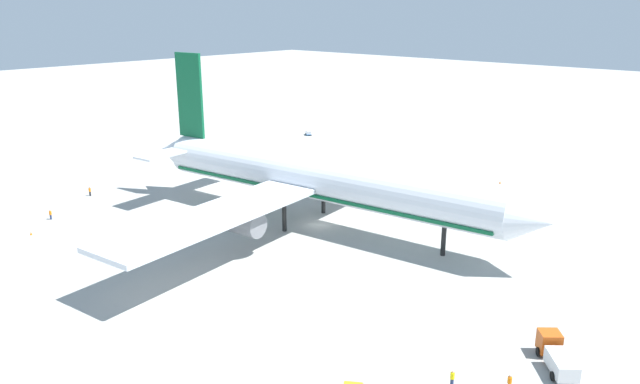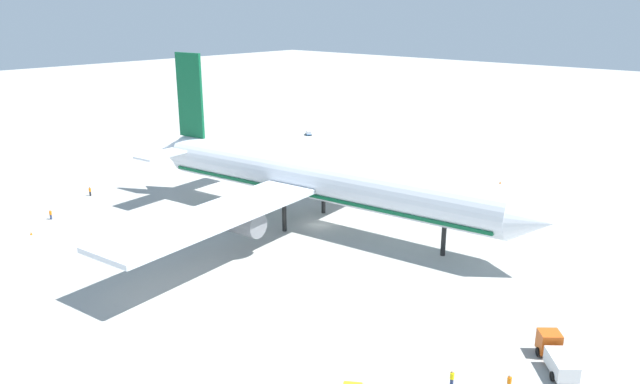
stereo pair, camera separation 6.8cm
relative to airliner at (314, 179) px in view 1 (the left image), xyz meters
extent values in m
plane|color=#9E9E99|center=(1.32, 0.05, -7.58)|extent=(600.00, 600.00, 0.00)
cylinder|color=silver|center=(1.32, 0.05, 0.20)|extent=(61.56, 13.69, 6.72)
cone|color=silver|center=(34.38, 3.86, 0.20)|extent=(6.10, 7.16, 6.58)
cone|color=silver|center=(-32.41, -3.85, 0.20)|extent=(7.41, 7.11, 6.38)
cube|color=#0C5933|center=(-27.09, -3.23, 11.09)|extent=(6.02, 1.18, 15.05)
cube|color=silver|center=(-28.30, 2.88, 1.55)|extent=(5.57, 10.85, 0.36)
cube|color=silver|center=(-26.87, -9.46, 1.55)|extent=(5.57, 10.85, 0.36)
cube|color=silver|center=(-4.10, 20.33, -0.81)|extent=(12.93, 35.62, 0.70)
cylinder|color=slate|center=(-2.51, 15.25, -3.21)|extent=(6.22, 4.74, 4.10)
cube|color=silver|center=(0.66, -20.94, -0.81)|extent=(12.93, 35.62, 0.70)
cylinder|color=slate|center=(1.05, -15.63, -2.97)|extent=(5.65, 4.21, 3.63)
cylinder|color=black|center=(22.59, 2.50, -5.37)|extent=(0.70, 0.70, 4.42)
cylinder|color=black|center=(-2.34, 5.02, -5.37)|extent=(0.70, 0.70, 4.42)
cylinder|color=black|center=(-1.11, -5.63, -5.37)|extent=(0.70, 0.70, 4.42)
cube|color=#0C5933|center=(1.32, 0.05, -1.64)|extent=(59.09, 13.08, 0.50)
cube|color=#BF4C14|center=(43.95, -12.86, -6.07)|extent=(2.87, 2.85, 2.12)
cube|color=silver|center=(46.27, -15.56, -6.36)|extent=(4.24, 4.45, 1.54)
cube|color=black|center=(43.50, -12.34, -5.54)|extent=(1.38, 1.20, 0.93)
cylinder|color=black|center=(43.29, -13.69, -7.13)|extent=(0.81, 0.88, 0.90)
cylinder|color=black|center=(44.87, -12.33, -7.13)|extent=(0.81, 0.88, 0.90)
cylinder|color=black|center=(46.04, -16.89, -7.13)|extent=(0.81, 0.88, 0.90)
cylinder|color=black|center=(47.62, -15.53, -7.13)|extent=(0.81, 0.88, 0.90)
cube|color=#26598C|center=(-49.21, 51.70, -7.30)|extent=(3.11, 2.99, 0.15)
cylinder|color=#333338|center=(-50.52, 52.87, -7.30)|extent=(0.50, 0.46, 0.08)
cube|color=silver|center=(-49.21, 51.70, -6.78)|extent=(2.67, 2.57, 0.89)
cylinder|color=black|center=(-50.51, 51.91, -7.38)|extent=(0.38, 0.36, 0.40)
cylinder|color=black|center=(-49.57, 52.96, -7.38)|extent=(0.38, 0.36, 0.40)
cylinder|color=black|center=(-48.86, 50.44, -7.38)|extent=(0.38, 0.36, 0.40)
cylinder|color=black|center=(-47.92, 51.48, -7.38)|extent=(0.38, 0.36, 0.40)
cube|color=gray|center=(-46.61, 22.44, -7.30)|extent=(2.36, 3.00, 0.15)
cylinder|color=#333338|center=(-45.94, 23.93, -7.30)|extent=(0.32, 0.58, 0.08)
cube|color=silver|center=(-46.61, 22.44, -6.72)|extent=(2.06, 2.56, 1.02)
cylinder|color=black|center=(-46.83, 23.65, -7.38)|extent=(0.27, 0.41, 0.40)
cylinder|color=black|center=(-45.55, 23.08, -7.38)|extent=(0.27, 0.41, 0.40)
cylinder|color=black|center=(-47.66, 21.81, -7.38)|extent=(0.27, 0.41, 0.40)
cylinder|color=black|center=(-46.38, 21.24, -7.38)|extent=(0.27, 0.41, 0.40)
cylinder|color=navy|center=(39.42, -24.11, -7.16)|extent=(0.43, 0.43, 0.84)
cylinder|color=yellow|center=(39.42, -24.11, -6.42)|extent=(0.54, 0.54, 0.63)
sphere|color=tan|center=(39.42, -24.11, -6.00)|extent=(0.23, 0.23, 0.23)
cylinder|color=black|center=(-41.33, -16.86, -7.15)|extent=(0.45, 0.45, 0.85)
cylinder|color=orange|center=(-41.33, -16.86, -6.40)|extent=(0.56, 0.56, 0.64)
sphere|color=#8C6647|center=(-41.33, -16.86, -5.97)|extent=(0.23, 0.23, 0.23)
cylinder|color=orange|center=(43.66, -21.17, -6.44)|extent=(0.47, 0.47, 0.62)
sphere|color=tan|center=(43.66, -21.17, -6.02)|extent=(0.22, 0.22, 0.22)
cylinder|color=navy|center=(-33.92, -27.77, -7.16)|extent=(0.45, 0.45, 0.82)
cylinder|color=orange|center=(-33.92, -27.77, -6.44)|extent=(0.56, 0.56, 0.62)
sphere|color=tan|center=(-33.92, -27.77, -6.02)|extent=(0.22, 0.22, 0.22)
cone|color=orange|center=(-37.51, 20.46, -7.30)|extent=(0.36, 0.36, 0.55)
cone|color=orange|center=(-29.12, -33.14, -7.30)|extent=(0.36, 0.36, 0.55)
cone|color=orange|center=(12.15, 42.09, -7.30)|extent=(0.36, 0.36, 0.55)
camera|label=1|loc=(62.41, -68.18, 26.17)|focal=33.78mm
camera|label=2|loc=(62.46, -68.13, 26.17)|focal=33.78mm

